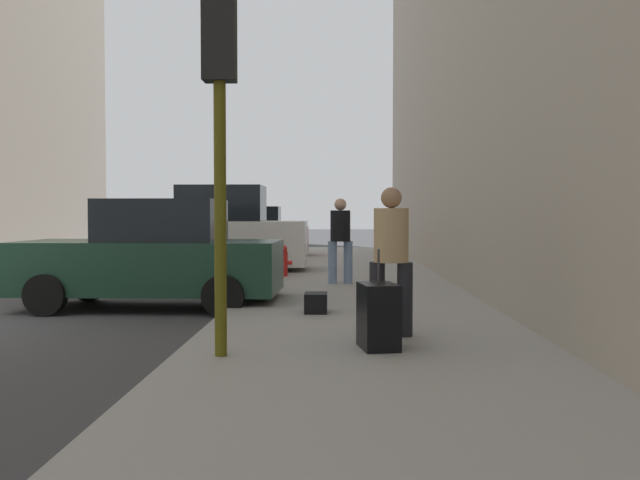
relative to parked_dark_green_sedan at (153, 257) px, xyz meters
The scene contains 10 objects.
sidewalk 3.91m from the parked_dark_green_sedan, 29.04° to the right, with size 4.00×40.00×0.15m, color gray.
parked_dark_green_sedan is the anchor object (origin of this frame).
parked_white_van 6.13m from the parked_dark_green_sedan, 90.00° to the left, with size 4.60×2.06×2.25m.
parked_red_hatchback 12.37m from the parked_dark_green_sedan, 90.00° to the left, with size 4.23×2.12×1.79m.
fire_hydrant 4.71m from the parked_dark_green_sedan, 67.43° to the left, with size 0.42×0.22×0.70m.
traffic_light 5.31m from the parked_dark_green_sedan, 68.04° to the right, with size 0.32×0.32×3.60m.
pedestrian_in_tan_coat 4.98m from the parked_dark_green_sedan, 43.18° to the right, with size 0.52×0.46×1.71m.
pedestrian_in_jeans 4.12m from the parked_dark_green_sedan, 41.49° to the left, with size 0.52×0.46×1.71m.
rolling_suitcase 5.43m from the parked_dark_green_sedan, 50.64° to the right, with size 0.45×0.61×1.04m.
duffel_bag 3.15m from the parked_dark_green_sedan, 29.15° to the right, with size 0.32×0.44×0.28m.
Camera 1 is at (5.64, -9.72, 1.56)m, focal length 40.00 mm.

